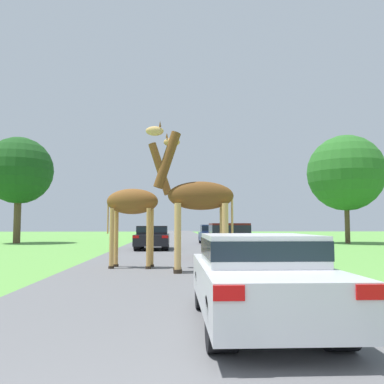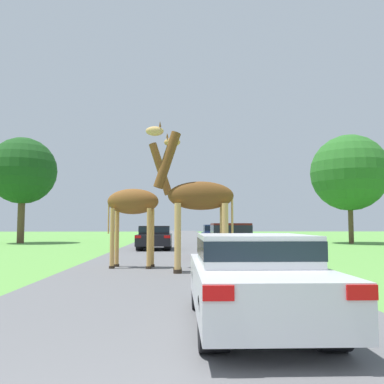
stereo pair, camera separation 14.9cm
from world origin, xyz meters
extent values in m
cube|color=#5B5B5E|center=(0.00, 30.00, 0.00)|extent=(7.04, 120.00, 0.00)
cylinder|color=tan|center=(0.08, 10.63, 1.05)|extent=(0.20, 0.20, 2.11)
cylinder|color=#2D2319|center=(0.08, 10.63, 0.06)|extent=(0.26, 0.26, 0.12)
cylinder|color=tan|center=(0.08, 11.16, 1.05)|extent=(0.20, 0.20, 2.11)
cylinder|color=#2D2319|center=(0.08, 11.16, 0.06)|extent=(0.26, 0.26, 0.12)
cylinder|color=tan|center=(1.52, 10.64, 1.05)|extent=(0.20, 0.20, 2.11)
cylinder|color=#2D2319|center=(1.52, 10.64, 0.06)|extent=(0.26, 0.26, 0.12)
cylinder|color=tan|center=(1.51, 11.17, 1.05)|extent=(0.20, 0.20, 2.11)
cylinder|color=#2D2319|center=(1.51, 11.17, 0.06)|extent=(0.26, 0.26, 0.12)
ellipsoid|color=brown|center=(0.80, 10.90, 2.35)|extent=(2.06, 0.65, 0.89)
cylinder|color=brown|center=(-0.25, 10.89, 3.46)|extent=(0.86, 0.31, 1.83)
ellipsoid|color=tan|center=(-0.65, 10.88, 4.37)|extent=(0.56, 0.25, 0.30)
cylinder|color=tan|center=(1.77, 10.91, 1.77)|extent=(0.07, 0.07, 1.16)
cone|color=brown|center=(-0.48, 10.82, 4.60)|extent=(0.07, 0.07, 0.16)
cone|color=brown|center=(-0.48, 10.95, 4.60)|extent=(0.07, 0.07, 0.16)
cylinder|color=tan|center=(-0.81, 12.49, 1.00)|extent=(0.15, 0.15, 2.00)
cylinder|color=#2D2319|center=(-0.81, 12.49, 0.04)|extent=(0.19, 0.19, 0.09)
cylinder|color=tan|center=(-0.88, 11.90, 1.00)|extent=(0.15, 0.15, 2.00)
cylinder|color=#2D2319|center=(-0.88, 11.90, 0.04)|extent=(0.19, 0.19, 0.09)
cylinder|color=tan|center=(-2.04, 12.62, 1.00)|extent=(0.15, 0.15, 2.00)
cylinder|color=#2D2319|center=(-2.04, 12.62, 0.04)|extent=(0.19, 0.19, 0.09)
cylinder|color=tan|center=(-2.11, 12.03, 1.00)|extent=(0.15, 0.15, 2.00)
cylinder|color=#2D2319|center=(-2.11, 12.03, 0.04)|extent=(0.19, 0.19, 0.09)
ellipsoid|color=brown|center=(-1.46, 12.26, 2.24)|extent=(1.83, 0.89, 0.87)
cylinder|color=brown|center=(-0.52, 12.16, 3.36)|extent=(0.85, 0.36, 1.83)
ellipsoid|color=tan|center=(-0.12, 12.11, 4.28)|extent=(0.58, 0.30, 0.30)
cylinder|color=tan|center=(-2.29, 12.35, 1.69)|extent=(0.05, 0.05, 1.10)
cone|color=brown|center=(-0.28, 12.20, 4.51)|extent=(0.07, 0.07, 0.16)
cone|color=brown|center=(-0.30, 12.07, 4.51)|extent=(0.07, 0.07, 0.16)
cube|color=silver|center=(1.22, 4.34, 0.58)|extent=(1.72, 4.00, 0.62)
cube|color=silver|center=(1.22, 4.34, 1.10)|extent=(1.55, 1.80, 0.42)
cube|color=#19232D|center=(1.22, 4.34, 1.12)|extent=(1.57, 1.82, 0.25)
cube|color=red|center=(0.51, 2.33, 0.80)|extent=(0.31, 0.03, 0.15)
cube|color=red|center=(1.92, 2.33, 0.80)|extent=(0.31, 0.03, 0.15)
cylinder|color=black|center=(0.53, 5.54, 0.32)|extent=(0.34, 0.64, 0.64)
cylinder|color=black|center=(1.90, 5.54, 0.32)|extent=(0.34, 0.64, 0.64)
cylinder|color=black|center=(0.53, 3.14, 0.32)|extent=(0.34, 0.64, 0.64)
cylinder|color=black|center=(1.90, 3.14, 0.32)|extent=(0.34, 0.64, 0.64)
cube|color=#561914|center=(2.39, 16.32, 0.61)|extent=(1.81, 4.09, 0.67)
cube|color=#561914|center=(2.39, 16.32, 1.23)|extent=(1.63, 1.84, 0.56)
cube|color=#19232D|center=(2.39, 16.32, 1.26)|extent=(1.65, 1.86, 0.34)
cube|color=red|center=(1.65, 14.27, 0.85)|extent=(0.33, 0.03, 0.16)
cube|color=red|center=(3.14, 14.27, 0.85)|extent=(0.33, 0.03, 0.16)
cylinder|color=black|center=(1.67, 17.55, 0.33)|extent=(0.36, 0.66, 0.66)
cylinder|color=black|center=(3.12, 17.55, 0.33)|extent=(0.36, 0.66, 0.66)
cylinder|color=black|center=(1.67, 15.10, 0.33)|extent=(0.36, 0.66, 0.66)
cylinder|color=black|center=(3.12, 15.10, 0.33)|extent=(0.36, 0.66, 0.66)
cube|color=navy|center=(2.80, 28.63, 0.55)|extent=(1.86, 4.09, 0.60)
cube|color=navy|center=(2.80, 28.63, 1.14)|extent=(1.67, 1.84, 0.58)
cube|color=#19232D|center=(2.80, 28.63, 1.17)|extent=(1.69, 1.86, 0.35)
cube|color=red|center=(2.04, 26.58, 0.76)|extent=(0.33, 0.03, 0.14)
cube|color=red|center=(3.56, 26.58, 0.76)|extent=(0.33, 0.03, 0.14)
cylinder|color=black|center=(2.06, 29.86, 0.30)|extent=(0.37, 0.60, 0.60)
cylinder|color=black|center=(3.55, 29.86, 0.30)|extent=(0.37, 0.60, 0.60)
cylinder|color=black|center=(2.06, 27.41, 0.30)|extent=(0.37, 0.60, 0.60)
cylinder|color=black|center=(3.55, 27.41, 0.30)|extent=(0.37, 0.60, 0.60)
cube|color=black|center=(-1.31, 22.38, 0.57)|extent=(1.92, 4.04, 0.62)
cube|color=black|center=(-1.31, 22.38, 1.12)|extent=(1.73, 1.82, 0.49)
cube|color=#19232D|center=(-1.31, 22.38, 1.15)|extent=(1.75, 1.84, 0.29)
cube|color=red|center=(-2.10, 20.35, 0.79)|extent=(0.35, 0.03, 0.15)
cube|color=red|center=(-0.52, 20.35, 0.79)|extent=(0.35, 0.03, 0.15)
cylinder|color=black|center=(-2.08, 23.60, 0.31)|extent=(0.38, 0.62, 0.62)
cylinder|color=black|center=(-0.54, 23.60, 0.31)|extent=(0.38, 0.62, 0.62)
cylinder|color=black|center=(-2.08, 21.17, 0.31)|extent=(0.38, 0.62, 0.62)
cylinder|color=black|center=(-0.54, 21.17, 0.31)|extent=(0.38, 0.62, 0.62)
cylinder|color=brown|center=(-12.17, 30.32, 2.44)|extent=(0.53, 0.53, 4.88)
sphere|color=#194719|center=(-12.17, 30.32, 5.66)|extent=(5.21, 5.21, 5.21)
cylinder|color=brown|center=(13.20, 28.95, 2.27)|extent=(0.37, 0.37, 4.54)
sphere|color=#286623|center=(13.20, 28.95, 5.42)|extent=(5.84, 5.84, 5.84)
camera|label=1|loc=(-0.02, -1.65, 1.47)|focal=38.00mm
camera|label=2|loc=(0.13, -1.65, 1.47)|focal=38.00mm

